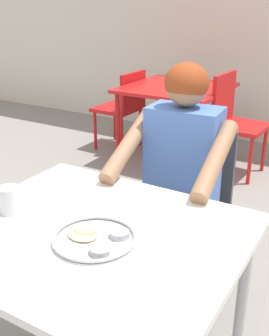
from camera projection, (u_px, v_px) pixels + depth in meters
table_foreground at (94, 250)px, 1.45m from camera, size 1.01×0.87×0.73m
thali_tray at (95, 238)px, 1.36m from camera, size 0.28×0.28×0.03m
drinking_cup at (10, 199)px, 1.52m from camera, size 0.08×0.08×0.10m
chair_foreground at (190, 198)px, 2.21m from camera, size 0.44×0.46×0.85m
diner_foreground at (176, 172)px, 1.94m from camera, size 0.52×0.57×1.21m
table_background_red at (176, 95)px, 3.84m from camera, size 0.90×0.94×0.72m
chair_red_left at (124, 104)px, 4.21m from camera, size 0.42×0.45×0.80m
chair_red_right at (234, 117)px, 3.61m from camera, size 0.44×0.47×0.88m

